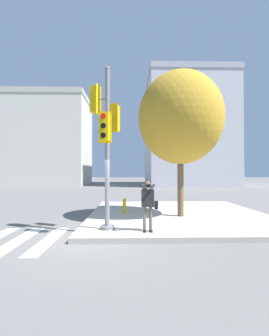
{
  "coord_description": "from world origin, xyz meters",
  "views": [
    {
      "loc": [
        1.28,
        -7.04,
        2.09
      ],
      "look_at": [
        1.44,
        0.44,
        2.22
      ],
      "focal_mm": 24.0,
      "sensor_mm": 36.0,
      "label": 1
    }
  ],
  "objects_px": {
    "traffic_signal_pole": "(106,132)",
    "street_tree": "(180,118)",
    "person_photographer": "(148,202)",
    "fire_hydrant": "(124,206)"
  },
  "relations": [
    {
      "from": "traffic_signal_pole",
      "to": "person_photographer",
      "type": "height_order",
      "value": "traffic_signal_pole"
    },
    {
      "from": "traffic_signal_pole",
      "to": "person_photographer",
      "type": "distance_m",
      "value": 2.72
    },
    {
      "from": "traffic_signal_pole",
      "to": "street_tree",
      "type": "distance_m",
      "value": 3.85
    },
    {
      "from": "street_tree",
      "to": "traffic_signal_pole",
      "type": "bearing_deg",
      "value": -144.51
    },
    {
      "from": "person_photographer",
      "to": "street_tree",
      "type": "xyz_separation_m",
      "value": [
        1.61,
        2.48,
        3.31
      ]
    },
    {
      "from": "person_photographer",
      "to": "street_tree",
      "type": "height_order",
      "value": "street_tree"
    },
    {
      "from": "street_tree",
      "to": "fire_hydrant",
      "type": "relative_size",
      "value": 9.18
    },
    {
      "from": "street_tree",
      "to": "fire_hydrant",
      "type": "height_order",
      "value": "street_tree"
    },
    {
      "from": "traffic_signal_pole",
      "to": "street_tree",
      "type": "relative_size",
      "value": 0.87
    },
    {
      "from": "person_photographer",
      "to": "fire_hydrant",
      "type": "relative_size",
      "value": 2.35
    }
  ]
}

